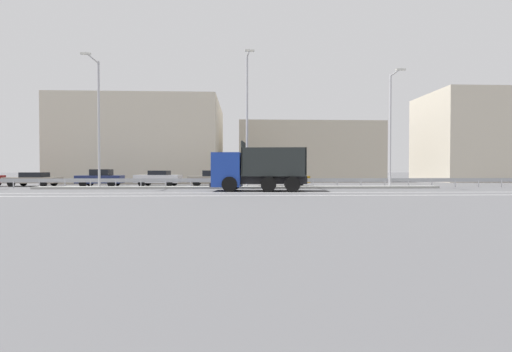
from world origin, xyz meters
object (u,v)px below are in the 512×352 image
median_road_sign (224,175)px  parked_car_1 (34,179)px  street_lamp_2 (247,116)px  parked_car_4 (211,178)px  street_lamp_3 (391,125)px  dump_truck (247,172)px  parked_car_2 (101,178)px  street_lamp_1 (98,118)px  parked_car_5 (283,178)px  parked_car_3 (158,178)px

median_road_sign → parked_car_1: (-17.48, 4.47, -0.41)m
street_lamp_2 → parked_car_1: 20.46m
median_road_sign → parked_car_4: size_ratio=0.49×
street_lamp_3 → parked_car_4: (-14.83, 4.60, -4.39)m
median_road_sign → street_lamp_3: street_lamp_3 is taller
dump_truck → parked_car_2: bearing=67.3°
parked_car_1 → street_lamp_2: bearing=-104.1°
dump_truck → street_lamp_3: (11.67, 3.04, 3.77)m
street_lamp_3 → street_lamp_1: bearing=-180.0°
street_lamp_1 → parked_car_2: bearing=110.1°
parked_car_1 → parked_car_5: 22.70m
street_lamp_2 → parked_car_3: street_lamp_2 is taller
street_lamp_1 → parked_car_4: size_ratio=2.34×
street_lamp_1 → parked_car_2: size_ratio=2.54×
street_lamp_2 → parked_car_4: street_lamp_2 is taller
parked_car_1 → parked_car_4: bearing=-90.9°
median_road_sign → street_lamp_2: street_lamp_2 is taller
street_lamp_1 → street_lamp_2: (11.62, 0.08, 0.22)m
median_road_sign → parked_car_3: median_road_sign is taller
median_road_sign → parked_car_4: median_road_sign is taller
median_road_sign → street_lamp_2: bearing=-1.3°
street_lamp_1 → street_lamp_3: size_ratio=1.08×
dump_truck → median_road_sign: bearing=34.7°
dump_truck → parked_car_3: (-8.03, 7.64, -0.60)m
median_road_sign → parked_car_4: (-1.42, 4.49, -0.35)m
parked_car_2 → median_road_sign: bearing=-113.1°
street_lamp_2 → parked_car_4: 7.51m
parked_car_2 → parked_car_3: size_ratio=0.94×
dump_truck → parked_car_3: 11.10m
street_lamp_1 → street_lamp_2: 11.63m
street_lamp_1 → street_lamp_3: (23.22, 0.01, -0.42)m
dump_truck → parked_car_5: bearing=-19.3°
parked_car_2 → parked_car_5: size_ratio=0.82×
dump_truck → parked_car_3: dump_truck is taller
parked_car_2 → parked_car_1: bearing=81.0°
parked_car_4 → parked_car_5: parked_car_4 is taller
street_lamp_1 → street_lamp_3: bearing=0.0°
dump_truck → parked_car_1: (-19.22, 7.61, -0.68)m
dump_truck → street_lamp_2: (0.07, 3.10, 4.42)m
parked_car_1 → parked_car_3: bearing=-90.8°
parked_car_1 → parked_car_2: bearing=-96.1°
parked_car_1 → parked_car_2: size_ratio=1.14×
dump_truck → street_lamp_3: bearing=-69.7°
parked_car_2 → street_lamp_1: bearing=-163.8°
parked_car_2 → street_lamp_3: bearing=-103.2°
street_lamp_1 → parked_car_5: (15.03, 4.41, -4.81)m
dump_truck → parked_car_5: 8.23m
street_lamp_1 → parked_car_4: street_lamp_1 is taller
street_lamp_2 → parked_car_5: size_ratio=2.19×
dump_truck → parked_car_4: bearing=28.2°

